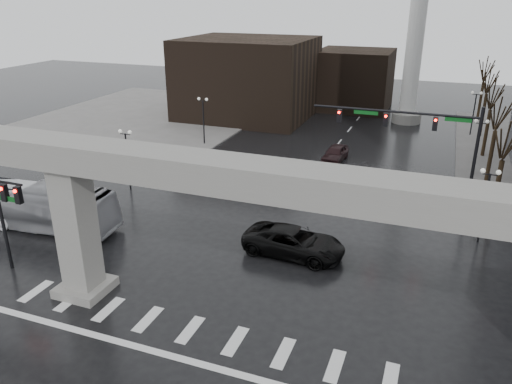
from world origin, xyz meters
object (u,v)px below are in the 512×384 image
at_px(signal_mast_arm, 422,132).
at_px(pickup_truck, 294,242).
at_px(far_car, 335,153).
at_px(city_bus, 39,206).

height_order(signal_mast_arm, pickup_truck, signal_mast_arm).
distance_m(signal_mast_arm, far_car, 12.86).
relative_size(city_bus, far_car, 2.52).
bearing_deg(pickup_truck, signal_mast_arm, -27.27).
bearing_deg(signal_mast_arm, city_bus, -151.29).
height_order(signal_mast_arm, far_car, signal_mast_arm).
xyz_separation_m(pickup_truck, far_car, (-1.62, 19.41, -0.11)).
bearing_deg(far_car, city_bus, -122.40).
relative_size(signal_mast_arm, city_bus, 1.06).
distance_m(signal_mast_arm, pickup_truck, 13.46).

